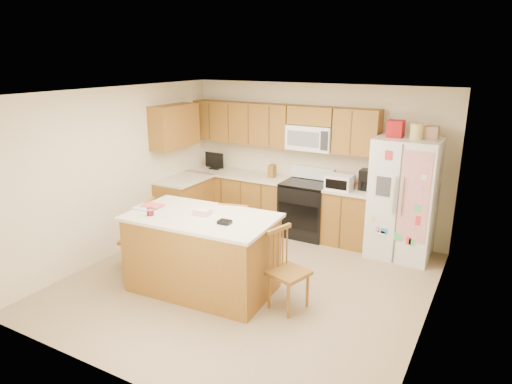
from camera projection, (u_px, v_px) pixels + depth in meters
The scene contains 9 objects.
ground at pixel (248, 282), 6.15m from camera, with size 4.50×4.50×0.00m, color #826951.
room_shell at pixel (248, 178), 5.73m from camera, with size 4.60×4.60×2.52m.
cabinetry at pixel (251, 177), 7.84m from camera, with size 3.36×1.56×2.15m.
stove at pixel (306, 208), 7.63m from camera, with size 0.76×0.65×1.13m.
refrigerator at pixel (403, 197), 6.72m from camera, with size 0.90×0.79×2.04m.
island at pixel (202, 253), 5.82m from camera, with size 1.91×1.18×1.10m.
windsor_chair_left at pixel (140, 238), 6.36m from camera, with size 0.55×0.57×1.03m.
windsor_chair_back at pixel (237, 238), 6.36m from camera, with size 0.53×0.51×1.02m.
windsor_chair_right at pixel (287, 272), 5.40m from camera, with size 0.51×0.52×0.99m.
Camera 1 is at (2.79, -4.79, 2.92)m, focal length 32.00 mm.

